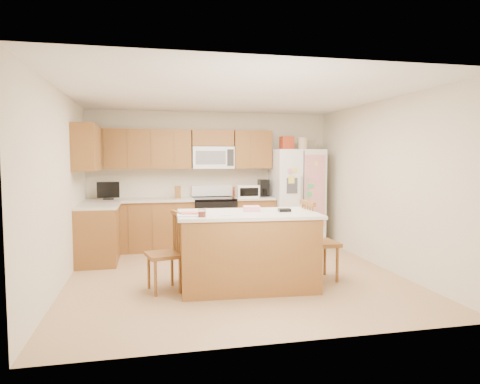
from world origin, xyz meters
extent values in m
plane|color=tan|center=(0.00, 0.00, 0.00)|extent=(4.50, 4.50, 0.00)
cube|color=beige|center=(0.00, 2.25, 1.25)|extent=(4.50, 0.10, 2.50)
cube|color=beige|center=(0.00, -2.25, 1.25)|extent=(4.50, 0.10, 2.50)
cube|color=beige|center=(-2.25, 0.00, 1.25)|extent=(0.10, 4.50, 2.50)
cube|color=beige|center=(2.25, 0.00, 1.25)|extent=(0.10, 4.50, 2.50)
cube|color=white|center=(0.00, 0.00, 2.50)|extent=(4.50, 4.50, 0.04)
cube|color=brown|center=(-1.31, 1.95, 0.44)|extent=(1.87, 0.60, 0.88)
cube|color=brown|center=(0.74, 1.95, 0.44)|extent=(0.72, 0.60, 0.88)
cube|color=brown|center=(-1.95, 1.17, 0.44)|extent=(0.60, 0.95, 0.88)
cube|color=silver|center=(-1.31, 1.94, 0.90)|extent=(1.87, 0.64, 0.04)
cube|color=silver|center=(0.74, 1.94, 0.90)|extent=(0.72, 0.64, 0.04)
cube|color=silver|center=(-1.94, 1.17, 0.90)|extent=(0.64, 0.95, 0.04)
cube|color=brown|center=(-1.32, 2.08, 1.80)|extent=(1.85, 0.33, 0.70)
cube|color=brown|center=(0.75, 2.08, 1.80)|extent=(0.70, 0.33, 0.70)
cube|color=brown|center=(0.00, 2.08, 2.00)|extent=(0.76, 0.33, 0.29)
cube|color=brown|center=(-2.08, 1.17, 1.80)|extent=(0.33, 0.95, 0.70)
cube|color=brown|center=(-1.90, 1.92, 1.80)|extent=(0.02, 0.01, 0.66)
cube|color=brown|center=(-1.90, 1.65, 0.44)|extent=(0.02, 0.01, 0.84)
cube|color=brown|center=(-1.50, 1.92, 1.80)|extent=(0.02, 0.01, 0.66)
cube|color=brown|center=(-1.50, 1.65, 0.44)|extent=(0.02, 0.01, 0.84)
cube|color=brown|center=(-1.10, 1.92, 1.80)|extent=(0.02, 0.01, 0.66)
cube|color=brown|center=(-1.10, 1.65, 0.44)|extent=(0.02, 0.01, 0.84)
cube|color=brown|center=(-0.70, 1.92, 1.80)|extent=(0.01, 0.01, 0.66)
cube|color=brown|center=(-0.70, 1.65, 0.44)|extent=(0.01, 0.01, 0.84)
cube|color=brown|center=(0.70, 1.92, 1.80)|extent=(0.01, 0.01, 0.66)
cube|color=brown|center=(0.70, 1.65, 0.44)|extent=(0.01, 0.01, 0.84)
cube|color=white|center=(0.00, 2.06, 1.65)|extent=(0.76, 0.38, 0.40)
cube|color=slate|center=(-0.06, 1.86, 1.65)|extent=(0.54, 0.01, 0.24)
cube|color=#262626|center=(0.30, 1.86, 1.65)|extent=(0.12, 0.01, 0.30)
cube|color=brown|center=(-0.65, 1.95, 1.03)|extent=(0.10, 0.14, 0.22)
cube|color=black|center=(-1.85, 1.97, 0.93)|extent=(0.18, 0.12, 0.02)
cube|color=black|center=(-1.85, 1.97, 1.09)|extent=(0.38, 0.03, 0.28)
cube|color=red|center=(0.58, 2.03, 1.01)|extent=(0.35, 0.22, 0.18)
cube|color=white|center=(0.60, 1.80, 1.04)|extent=(0.40, 0.28, 0.23)
cube|color=black|center=(0.60, 1.66, 1.04)|extent=(0.34, 0.01, 0.15)
cube|color=black|center=(0.96, 2.00, 1.08)|extent=(0.18, 0.22, 0.32)
cylinder|color=black|center=(0.96, 1.93, 1.01)|extent=(0.12, 0.12, 0.12)
cube|color=black|center=(0.00, 1.93, 0.44)|extent=(0.76, 0.64, 0.88)
cube|color=black|center=(0.00, 1.60, 0.42)|extent=(0.68, 0.01, 0.42)
cube|color=black|center=(0.00, 1.93, 0.91)|extent=(0.76, 0.64, 0.03)
cube|color=white|center=(0.00, 2.19, 1.03)|extent=(0.76, 0.10, 0.20)
cube|color=white|center=(1.57, 1.88, 0.90)|extent=(0.90, 0.75, 1.80)
cube|color=#4C4C4C|center=(1.57, 1.49, 0.90)|extent=(0.02, 0.01, 1.75)
cube|color=silver|center=(1.52, 1.47, 1.05)|extent=(0.02, 0.03, 0.55)
cube|color=silver|center=(1.62, 1.47, 1.05)|extent=(0.02, 0.03, 0.55)
cube|color=#3F3F44|center=(1.35, 1.49, 1.15)|extent=(0.20, 0.01, 0.28)
cube|color=#D84C59|center=(1.77, 1.49, 1.05)|extent=(0.42, 0.01, 1.30)
cube|color=#A73318|center=(1.37, 1.88, 1.92)|extent=(0.22, 0.22, 0.24)
cylinder|color=beige|center=(1.67, 1.82, 1.91)|extent=(0.18, 0.18, 0.22)
cube|color=gray|center=(1.85, 1.96, 1.89)|extent=(0.18, 0.20, 0.18)
cube|color=brown|center=(0.05, -0.56, 0.46)|extent=(1.73, 1.05, 0.92)
cube|color=silver|center=(0.05, -0.56, 0.94)|extent=(1.81, 1.13, 0.04)
cylinder|color=#A73318|center=(-0.56, -0.84, 0.99)|extent=(0.08, 0.08, 0.06)
cylinder|color=white|center=(-0.56, -0.84, 1.00)|extent=(0.09, 0.09, 0.09)
cube|color=beige|center=(0.13, -0.47, 0.99)|extent=(0.21, 0.16, 0.07)
cube|color=black|center=(0.53, -0.58, 0.98)|extent=(0.16, 0.13, 0.04)
cube|color=white|center=(-0.69, -0.71, 0.96)|extent=(0.32, 0.26, 0.01)
cube|color=#D84C4C|center=(-0.65, -0.63, 0.98)|extent=(0.27, 0.22, 0.01)
cylinder|color=white|center=(-0.26, -0.82, 0.96)|extent=(0.14, 0.04, 0.01)
cube|color=brown|center=(-0.99, -0.51, 0.45)|extent=(0.49, 0.50, 0.05)
cylinder|color=brown|center=(-1.18, -0.38, 0.22)|extent=(0.04, 0.04, 0.43)
cylinder|color=brown|center=(-1.10, -0.71, 0.22)|extent=(0.04, 0.04, 0.43)
cylinder|color=brown|center=(-0.89, -0.31, 0.22)|extent=(0.04, 0.04, 0.43)
cylinder|color=brown|center=(-0.81, -0.64, 0.22)|extent=(0.04, 0.04, 0.43)
cylinder|color=brown|center=(-0.86, -0.32, 0.71)|extent=(0.02, 0.02, 0.48)
cylinder|color=brown|center=(-0.84, -0.40, 0.71)|extent=(0.02, 0.02, 0.48)
cylinder|color=brown|center=(-0.83, -0.47, 0.71)|extent=(0.02, 0.02, 0.48)
cylinder|color=brown|center=(-0.81, -0.54, 0.71)|extent=(0.02, 0.02, 0.48)
cylinder|color=brown|center=(-0.79, -0.62, 0.71)|extent=(0.02, 0.02, 0.48)
cube|color=brown|center=(-0.83, -0.47, 0.96)|extent=(0.13, 0.40, 0.05)
cube|color=brown|center=(-0.06, 0.07, 0.41)|extent=(0.44, 0.42, 0.04)
cylinder|color=brown|center=(0.12, 0.18, 0.19)|extent=(0.03, 0.03, 0.39)
cylinder|color=brown|center=(-0.19, 0.23, 0.19)|extent=(0.03, 0.03, 0.39)
cylinder|color=brown|center=(0.07, -0.09, 0.19)|extent=(0.03, 0.03, 0.39)
cylinder|color=brown|center=(-0.23, -0.04, 0.19)|extent=(0.03, 0.03, 0.39)
cylinder|color=brown|center=(0.05, -0.10, 0.64)|extent=(0.02, 0.02, 0.44)
cylinder|color=brown|center=(-0.02, -0.09, 0.64)|extent=(0.02, 0.02, 0.44)
cylinder|color=brown|center=(-0.09, -0.08, 0.64)|extent=(0.02, 0.02, 0.44)
cylinder|color=brown|center=(-0.15, -0.07, 0.64)|extent=(0.02, 0.02, 0.44)
cylinder|color=brown|center=(-0.22, -0.06, 0.64)|extent=(0.02, 0.02, 0.44)
cube|color=brown|center=(-0.09, -0.08, 0.86)|extent=(0.36, 0.10, 0.05)
cube|color=brown|center=(1.08, -0.44, 0.50)|extent=(0.46, 0.48, 0.05)
cylinder|color=brown|center=(1.25, -0.62, 0.24)|extent=(0.04, 0.04, 0.48)
cylinder|color=brown|center=(1.24, -0.24, 0.24)|extent=(0.04, 0.04, 0.48)
cylinder|color=brown|center=(0.92, -0.63, 0.24)|extent=(0.04, 0.04, 0.48)
cylinder|color=brown|center=(0.91, -0.26, 0.24)|extent=(0.04, 0.04, 0.48)
cylinder|color=brown|center=(0.90, -0.61, 0.78)|extent=(0.02, 0.02, 0.53)
cylinder|color=brown|center=(0.90, -0.53, 0.78)|extent=(0.02, 0.02, 0.53)
cylinder|color=brown|center=(0.90, -0.44, 0.78)|extent=(0.02, 0.02, 0.53)
cylinder|color=brown|center=(0.89, -0.36, 0.78)|extent=(0.02, 0.02, 0.53)
cylinder|color=brown|center=(0.89, -0.28, 0.78)|extent=(0.02, 0.02, 0.53)
cube|color=brown|center=(0.90, -0.44, 1.05)|extent=(0.06, 0.44, 0.06)
camera|label=1|loc=(-1.17, -5.76, 1.64)|focal=32.00mm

